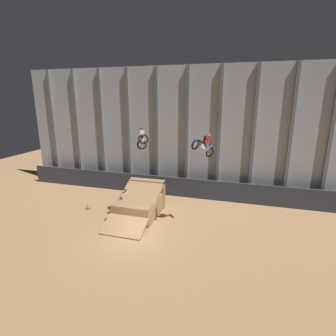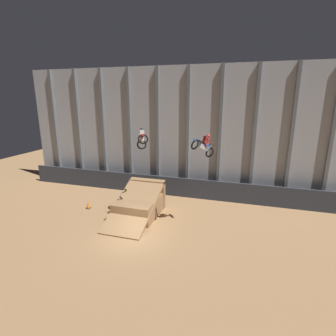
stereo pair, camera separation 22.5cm
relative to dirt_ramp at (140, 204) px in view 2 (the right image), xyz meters
The scene contains 7 objects.
ground_plane 4.02m from the dirt_ramp, 74.45° to the right, with size 60.00×60.00×0.00m, color #9E754C.
arena_back_wall 8.14m from the dirt_ramp, 80.24° to the left, with size 32.00×0.40×12.30m.
lower_barrier 4.99m from the dirt_ramp, 77.82° to the left, with size 31.36×0.20×1.89m.
dirt_ramp is the anchor object (origin of this frame).
rider_bike_left_air 5.79m from the dirt_ramp, 54.16° to the right, with size 1.43×1.82×1.67m.
rider_bike_right_air 7.62m from the dirt_ramp, 11.71° to the right, with size 1.70×1.71×1.67m.
traffic_cone_near_ramp 4.84m from the dirt_ramp, behind, with size 0.36×0.36×0.58m.
Camera 2 is at (7.08, -14.78, 9.36)m, focal length 28.00 mm.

